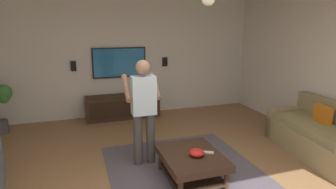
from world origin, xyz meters
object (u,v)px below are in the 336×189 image
object	(u,v)px
couch	(321,137)
person_standing	(143,106)
wall_speaker_right	(73,66)
tv	(119,63)
vase_round	(142,89)
coffee_table	(191,161)
remote_white	(208,152)
bowl	(197,153)
wall_speaker_left	(165,62)
media_console	(123,107)

from	to	relation	value
couch	person_standing	xyz separation A→B (m)	(0.64, 2.88, 0.61)
couch	wall_speaker_right	world-z (taller)	wall_speaker_right
tv	vase_round	bearing A→B (deg)	68.50
coffee_table	remote_white	distance (m)	0.26
bowl	wall_speaker_left	size ratio (longest dim) A/B	0.95
bowl	vase_round	xyz separation A→B (m)	(3.19, 0.00, 0.21)
tv	wall_speaker_left	xyz separation A→B (m)	(0.01, -1.12, -0.03)
coffee_table	person_standing	bearing A→B (deg)	35.43
bowl	wall_speaker_right	size ratio (longest dim) A/B	0.95
bowl	vase_round	world-z (taller)	vase_round
remote_white	wall_speaker_left	size ratio (longest dim) A/B	0.68
coffee_table	wall_speaker_right	bearing A→B (deg)	24.08
media_console	wall_speaker_left	xyz separation A→B (m)	(0.25, -1.12, 0.98)
media_console	vase_round	world-z (taller)	vase_round
coffee_table	tv	distance (m)	3.47
wall_speaker_right	person_standing	bearing A→B (deg)	-159.42
wall_speaker_left	person_standing	bearing A→B (deg)	155.75
tv	remote_white	size ratio (longest dim) A/B	8.31
person_standing	bowl	distance (m)	1.07
remote_white	wall_speaker_right	world-z (taller)	wall_speaker_right
couch	bowl	size ratio (longest dim) A/B	9.46
wall_speaker_left	wall_speaker_right	distance (m)	2.15
media_console	wall_speaker_left	distance (m)	1.51
vase_round	coffee_table	bearing A→B (deg)	179.30
person_standing	media_console	bearing A→B (deg)	-0.80
media_console	person_standing	distance (m)	2.44
tv	vase_round	xyz separation A→B (m)	(-0.19, -0.49, -0.62)
person_standing	wall_speaker_left	world-z (taller)	person_standing
bowl	vase_round	size ratio (longest dim) A/B	0.95
media_console	person_standing	size ratio (longest dim) A/B	1.04
remote_white	wall_speaker_right	size ratio (longest dim) A/B	0.68
coffee_table	wall_speaker_left	distance (m)	3.51
coffee_table	wall_speaker_left	size ratio (longest dim) A/B	4.55
remote_white	vase_round	xyz separation A→B (m)	(3.16, 0.19, 0.25)
media_console	vase_round	bearing A→B (deg)	95.72
coffee_table	vase_round	size ratio (longest dim) A/B	4.55
couch	person_standing	distance (m)	3.02
bowl	wall_speaker_left	distance (m)	3.55
couch	vase_round	xyz separation A→B (m)	(3.04, 2.34, 0.34)
media_console	vase_round	size ratio (longest dim) A/B	7.73
couch	media_console	bearing A→B (deg)	-40.11
couch	tv	size ratio (longest dim) A/B	1.59
coffee_table	remote_white	size ratio (longest dim) A/B	6.67
coffee_table	media_console	xyz separation A→B (m)	(3.06, 0.45, -0.02)
person_standing	couch	bearing A→B (deg)	-102.12
tv	remote_white	world-z (taller)	tv
remote_white	wall_speaker_right	distance (m)	3.87
tv	wall_speaker_left	size ratio (longest dim) A/B	5.67
person_standing	wall_speaker_right	xyz separation A→B (m)	(2.61, 0.98, 0.31)
media_console	bowl	bearing A→B (deg)	8.88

